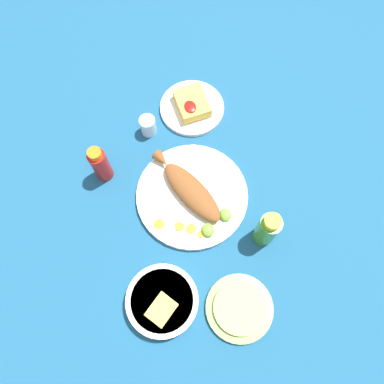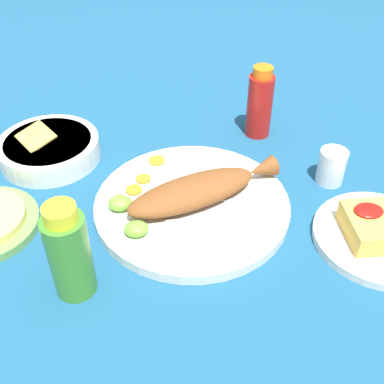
# 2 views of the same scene
# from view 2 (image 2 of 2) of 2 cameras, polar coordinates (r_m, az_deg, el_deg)

# --- Properties ---
(ground_plane) EXTENTS (4.00, 4.00, 0.00)m
(ground_plane) POSITION_cam_2_polar(r_m,az_deg,el_deg) (0.80, 0.00, -2.08)
(ground_plane) COLOR navy
(main_plate) EXTENTS (0.32, 0.32, 0.02)m
(main_plate) POSITION_cam_2_polar(r_m,az_deg,el_deg) (0.80, 0.00, -1.60)
(main_plate) COLOR silver
(main_plate) RESTS_ON ground_plane
(fried_fish) EXTENTS (0.27, 0.15, 0.04)m
(fried_fish) POSITION_cam_2_polar(r_m,az_deg,el_deg) (0.78, 0.76, 0.25)
(fried_fish) COLOR brown
(fried_fish) RESTS_ON main_plate
(fork_near) EXTENTS (0.16, 0.11, 0.00)m
(fork_near) POSITION_cam_2_polar(r_m,az_deg,el_deg) (0.79, 5.97, -1.52)
(fork_near) COLOR silver
(fork_near) RESTS_ON main_plate
(fork_far) EXTENTS (0.19, 0.04, 0.00)m
(fork_far) POSITION_cam_2_polar(r_m,az_deg,el_deg) (0.75, 4.85, -3.75)
(fork_far) COLOR silver
(fork_far) RESTS_ON main_plate
(carrot_slice_near) EXTENTS (0.03, 0.03, 0.00)m
(carrot_slice_near) POSITION_cam_2_polar(r_m,az_deg,el_deg) (0.88, -4.19, 3.73)
(carrot_slice_near) COLOR orange
(carrot_slice_near) RESTS_ON main_plate
(carrot_slice_mid) EXTENTS (0.03, 0.03, 0.00)m
(carrot_slice_mid) POSITION_cam_2_polar(r_m,az_deg,el_deg) (0.84, -5.80, 1.55)
(carrot_slice_mid) COLOR orange
(carrot_slice_mid) RESTS_ON main_plate
(carrot_slice_far) EXTENTS (0.02, 0.02, 0.00)m
(carrot_slice_far) POSITION_cam_2_polar(r_m,az_deg,el_deg) (0.80, -8.66, -0.80)
(carrot_slice_far) COLOR orange
(carrot_slice_far) RESTS_ON main_plate
(carrot_slice_extra) EXTENTS (0.03, 0.03, 0.00)m
(carrot_slice_extra) POSITION_cam_2_polar(r_m,az_deg,el_deg) (0.82, -6.91, 0.24)
(carrot_slice_extra) COLOR orange
(carrot_slice_extra) RESTS_ON main_plate
(lime_wedge_main) EXTENTS (0.04, 0.03, 0.02)m
(lime_wedge_main) POSITION_cam_2_polar(r_m,az_deg,el_deg) (0.78, -8.51, -1.31)
(lime_wedge_main) COLOR #6BB233
(lime_wedge_main) RESTS_ON main_plate
(lime_wedge_side) EXTENTS (0.04, 0.03, 0.02)m
(lime_wedge_side) POSITION_cam_2_polar(r_m,az_deg,el_deg) (0.73, -6.62, -4.36)
(lime_wedge_side) COLOR #6BB233
(lime_wedge_side) RESTS_ON main_plate
(hot_sauce_bottle_red) EXTENTS (0.05, 0.05, 0.14)m
(hot_sauce_bottle_red) POSITION_cam_2_polar(r_m,az_deg,el_deg) (0.96, 8.04, 10.34)
(hot_sauce_bottle_red) COLOR #B21914
(hot_sauce_bottle_red) RESTS_ON ground_plane
(hot_sauce_bottle_green) EXTENTS (0.06, 0.06, 0.15)m
(hot_sauce_bottle_green) POSITION_cam_2_polar(r_m,az_deg,el_deg) (0.66, -14.36, -6.98)
(hot_sauce_bottle_green) COLOR #3D8428
(hot_sauce_bottle_green) RESTS_ON ground_plane
(salt_cup) EXTENTS (0.05, 0.05, 0.06)m
(salt_cup) POSITION_cam_2_polar(r_m,az_deg,el_deg) (0.88, 16.17, 2.70)
(salt_cup) COLOR silver
(salt_cup) RESTS_ON ground_plane
(side_plate_fries) EXTENTS (0.20, 0.20, 0.01)m
(side_plate_fries) POSITION_cam_2_polar(r_m,az_deg,el_deg) (0.80, 21.30, -5.03)
(side_plate_fries) COLOR silver
(side_plate_fries) RESTS_ON ground_plane
(fries_pile) EXTENTS (0.11, 0.09, 0.04)m
(fries_pile) POSITION_cam_2_polar(r_m,az_deg,el_deg) (0.78, 21.68, -3.68)
(fries_pile) COLOR gold
(fries_pile) RESTS_ON side_plate_fries
(guacamole_bowl) EXTENTS (0.19, 0.19, 0.05)m
(guacamole_bowl) POSITION_cam_2_polar(r_m,az_deg,el_deg) (0.94, -16.60, 5.00)
(guacamole_bowl) COLOR white
(guacamole_bowl) RESTS_ON ground_plane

